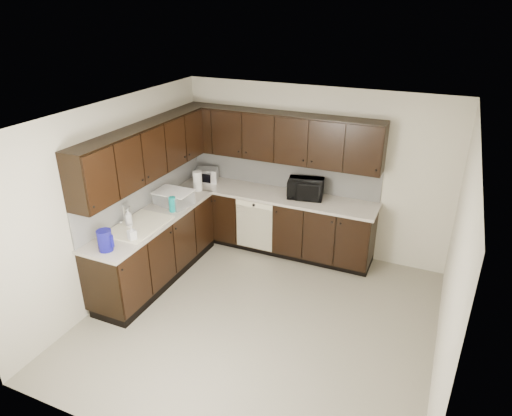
% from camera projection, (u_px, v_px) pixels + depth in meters
% --- Properties ---
extents(floor, '(4.00, 4.00, 0.00)m').
position_uv_depth(floor, '(260.00, 320.00, 5.58)').
color(floor, gray).
rests_on(floor, ground).
extents(ceiling, '(4.00, 4.00, 0.00)m').
position_uv_depth(ceiling, '(261.00, 118.00, 4.53)').
color(ceiling, white).
rests_on(ceiling, wall_back).
extents(wall_back, '(4.00, 0.02, 2.50)m').
position_uv_depth(wall_back, '(314.00, 172.00, 6.72)').
color(wall_back, beige).
rests_on(wall_back, floor).
extents(wall_left, '(0.02, 4.00, 2.50)m').
position_uv_depth(wall_left, '(116.00, 200.00, 5.79)').
color(wall_left, beige).
rests_on(wall_left, floor).
extents(wall_right, '(0.02, 4.00, 2.50)m').
position_uv_depth(wall_right, '(454.00, 268.00, 4.33)').
color(wall_right, beige).
rests_on(wall_right, floor).
extents(wall_front, '(4.00, 0.02, 2.50)m').
position_uv_depth(wall_front, '(155.00, 343.00, 3.39)').
color(wall_front, beige).
rests_on(wall_front, floor).
extents(lower_cabinets, '(3.00, 2.80, 0.90)m').
position_uv_depth(lower_cabinets, '(227.00, 235.00, 6.70)').
color(lower_cabinets, black).
rests_on(lower_cabinets, floor).
extents(countertop, '(3.03, 2.83, 0.04)m').
position_uv_depth(countertop, '(226.00, 204.00, 6.48)').
color(countertop, '#B7AEA0').
rests_on(countertop, lower_cabinets).
extents(backsplash, '(3.00, 2.80, 0.48)m').
position_uv_depth(backsplash, '(219.00, 180.00, 6.63)').
color(backsplash, '#AEAEAA').
rests_on(backsplash, countertop).
extents(upper_cabinets, '(3.00, 2.80, 0.70)m').
position_uv_depth(upper_cabinets, '(221.00, 144.00, 6.24)').
color(upper_cabinets, black).
rests_on(upper_cabinets, wall_back).
extents(dishwasher, '(0.58, 0.04, 0.78)m').
position_uv_depth(dishwasher, '(254.00, 222.00, 6.78)').
color(dishwasher, beige).
rests_on(dishwasher, lower_cabinets).
extents(sink, '(0.54, 0.82, 0.42)m').
position_uv_depth(sink, '(139.00, 231.00, 5.81)').
color(sink, beige).
rests_on(sink, countertop).
extents(microwave, '(0.56, 0.43, 0.28)m').
position_uv_depth(microwave, '(306.00, 189.00, 6.58)').
color(microwave, black).
rests_on(microwave, countertop).
extents(soap_bottle_a, '(0.12, 0.12, 0.19)m').
position_uv_depth(soap_bottle_a, '(132.00, 233.00, 5.43)').
color(soap_bottle_a, gray).
rests_on(soap_bottle_a, countertop).
extents(soap_bottle_b, '(0.10, 0.10, 0.24)m').
position_uv_depth(soap_bottle_b, '(129.00, 217.00, 5.76)').
color(soap_bottle_b, gray).
rests_on(soap_bottle_b, countertop).
extents(toaster_oven, '(0.40, 0.35, 0.21)m').
position_uv_depth(toaster_oven, '(207.00, 175.00, 7.18)').
color(toaster_oven, silver).
rests_on(toaster_oven, countertop).
extents(storage_bin, '(0.56, 0.47, 0.19)m').
position_uv_depth(storage_bin, '(174.00, 198.00, 6.39)').
color(storage_bin, white).
rests_on(storage_bin, countertop).
extents(blue_pitcher, '(0.19, 0.19, 0.25)m').
position_uv_depth(blue_pitcher, '(105.00, 240.00, 5.20)').
color(blue_pitcher, '#13109B').
rests_on(blue_pitcher, countertop).
extents(teal_tumbler, '(0.12, 0.12, 0.21)m').
position_uv_depth(teal_tumbler, '(172.00, 204.00, 6.17)').
color(teal_tumbler, '#0C8887').
rests_on(teal_tumbler, countertop).
extents(paper_towel_roll, '(0.17, 0.17, 0.30)m').
position_uv_depth(paper_towel_roll, '(197.00, 181.00, 6.83)').
color(paper_towel_roll, white).
rests_on(paper_towel_roll, countertop).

